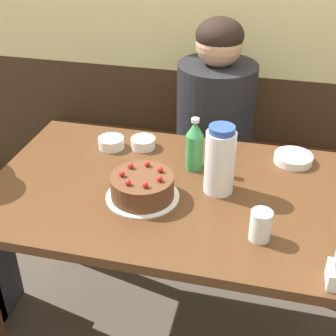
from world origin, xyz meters
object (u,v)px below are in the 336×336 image
(birthday_cake, at_px, (142,187))
(bowl_soup_white, at_px, (143,143))
(glass_water_tall, at_px, (260,225))
(water_pitcher, at_px, (220,160))
(person_teal_shirt, at_px, (213,144))
(soju_bottle, at_px, (194,145))
(bowl_rice_small, at_px, (293,158))
(bowl_side_dish, at_px, (111,143))
(bench_seat, at_px, (208,188))

(birthday_cake, relative_size, bowl_soup_white, 2.53)
(glass_water_tall, bearing_deg, water_pitcher, 124.98)
(person_teal_shirt, bearing_deg, soju_bottle, -0.53)
(soju_bottle, bearing_deg, bowl_rice_small, 19.97)
(water_pitcher, xyz_separation_m, bowl_soup_white, (-0.34, 0.23, -0.10))
(soju_bottle, bearing_deg, birthday_cake, -120.23)
(bowl_side_dish, bearing_deg, bench_seat, 61.87)
(water_pitcher, bearing_deg, soju_bottle, 131.26)
(birthday_cake, height_order, bowl_side_dish, birthday_cake)
(soju_bottle, relative_size, bowl_soup_white, 2.06)
(birthday_cake, bearing_deg, bowl_side_dish, 125.85)
(water_pitcher, height_order, soju_bottle, water_pitcher)
(birthday_cake, bearing_deg, bowl_rice_small, 36.05)
(bowl_soup_white, distance_m, person_teal_shirt, 0.50)
(bench_seat, distance_m, glass_water_tall, 1.23)
(water_pitcher, relative_size, bowl_side_dish, 2.38)
(bowl_rice_small, distance_m, glass_water_tall, 0.50)
(bowl_soup_white, distance_m, glass_water_tall, 0.68)
(soju_bottle, height_order, bowl_side_dish, soju_bottle)
(birthday_cake, relative_size, person_teal_shirt, 0.21)
(birthday_cake, height_order, person_teal_shirt, person_teal_shirt)
(glass_water_tall, bearing_deg, bowl_rice_small, 79.14)
(bowl_side_dish, bearing_deg, person_teal_shirt, 50.13)
(bench_seat, relative_size, water_pitcher, 7.80)
(bowl_side_dish, relative_size, glass_water_tall, 1.06)
(water_pitcher, bearing_deg, birthday_cake, -157.04)
(birthday_cake, relative_size, soju_bottle, 1.22)
(bench_seat, xyz_separation_m, birthday_cake, (-0.10, -0.91, 0.58))
(bowl_soup_white, bearing_deg, soju_bottle, -25.03)
(bowl_soup_white, relative_size, bowl_side_dish, 0.96)
(soju_bottle, bearing_deg, bowl_soup_white, 154.97)
(bowl_rice_small, height_order, glass_water_tall, glass_water_tall)
(soju_bottle, relative_size, glass_water_tall, 2.09)
(bowl_side_dish, relative_size, person_teal_shirt, 0.09)
(bowl_soup_white, height_order, person_teal_shirt, person_teal_shirt)
(glass_water_tall, bearing_deg, bowl_soup_white, 137.30)
(soju_bottle, distance_m, glass_water_tall, 0.45)
(glass_water_tall, bearing_deg, birthday_cake, 162.93)
(birthday_cake, distance_m, glass_water_tall, 0.42)
(soju_bottle, distance_m, person_teal_shirt, 0.58)
(birthday_cake, distance_m, soju_bottle, 0.27)
(bench_seat, distance_m, soju_bottle, 0.93)
(person_teal_shirt, bearing_deg, birthday_cake, -10.65)
(bowl_soup_white, bearing_deg, bench_seat, 71.07)
(water_pitcher, height_order, bowl_side_dish, water_pitcher)
(bench_seat, bearing_deg, person_teal_shirt, -76.33)
(bowl_soup_white, xyz_separation_m, person_teal_shirt, (0.24, 0.40, -0.19))
(bench_seat, height_order, bowl_rice_small, bowl_rice_small)
(water_pitcher, distance_m, soju_bottle, 0.17)
(bench_seat, xyz_separation_m, bowl_side_dish, (-0.32, -0.60, 0.56))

